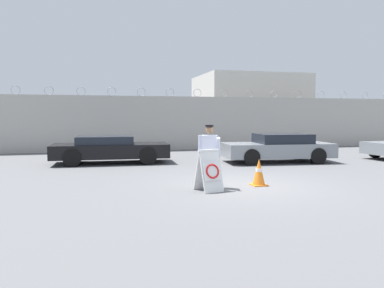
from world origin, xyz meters
name	(u,v)px	position (x,y,z in m)	size (l,w,h in m)	color
ground_plane	(245,185)	(0.00, 0.00, 0.00)	(90.00, 90.00, 0.00)	#5B5B5E
perimeter_wall	(170,123)	(0.00, 11.15, 1.52)	(36.00, 0.30, 3.47)	#ADA8A0
building_block	(249,109)	(6.76, 15.86, 2.40)	(7.15, 5.85, 4.80)	beige
barricade_sign	(209,170)	(-1.20, -0.51, 0.54)	(0.70, 0.76, 1.08)	white
security_guard	(209,153)	(-1.05, 0.00, 0.94)	(0.59, 0.54, 1.70)	#514C42
traffic_cone_near	(259,172)	(0.36, -0.11, 0.37)	(0.41, 0.41, 0.75)	orange
parked_car_front_coupe	(110,149)	(-3.51, 5.91, 0.59)	(4.71, 2.05, 1.12)	black
parked_car_rear_sedan	(278,148)	(3.33, 4.53, 0.61)	(4.62, 2.22, 1.19)	black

